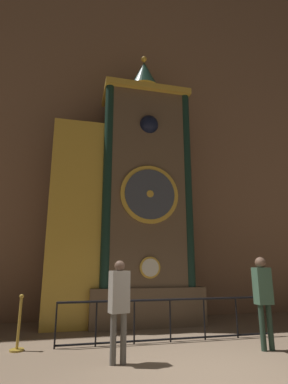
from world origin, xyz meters
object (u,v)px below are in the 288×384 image
at_px(visitor_near, 119,300).
at_px(visitor_far, 263,292).
at_px(clock_tower, 128,200).
at_px(stanchion_post, 18,332).

bearing_deg(visitor_near, visitor_far, -11.86).
bearing_deg(clock_tower, stanchion_post, -140.26).
bearing_deg(visitor_far, visitor_near, -178.10).
bearing_deg(clock_tower, visitor_far, -55.34).
height_order(clock_tower, stanchion_post, clock_tower).
bearing_deg(stanchion_post, visitor_far, -13.14).
distance_m(clock_tower, visitor_far, 4.77).
bearing_deg(visitor_far, clock_tower, 123.63).
distance_m(visitor_near, visitor_far, 3.06).
relative_size(clock_tower, visitor_far, 4.93).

